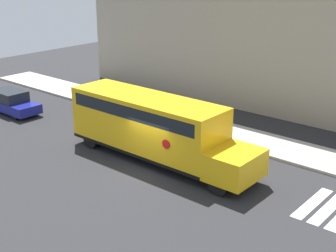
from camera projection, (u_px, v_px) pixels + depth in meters
ground_plane at (150, 170)px, 22.78m from camera, size 60.00×60.00×0.00m
sidewalk_strip at (225, 133)px, 27.41m from camera, size 44.00×3.00×0.15m
building_backdrop at (285, 26)px, 30.21m from camera, size 32.00×4.00×11.17m
school_bus at (153, 125)px, 23.46m from camera, size 10.64×2.57×3.22m
parked_car at (11, 102)px, 31.05m from camera, size 4.43×1.71×1.48m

